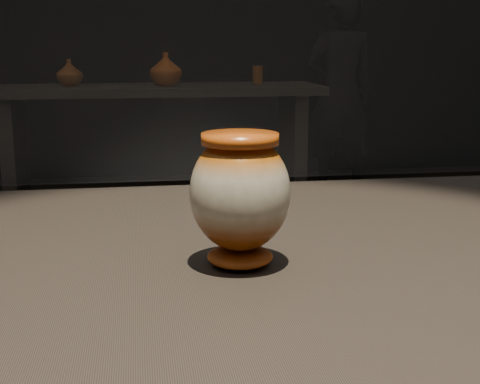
% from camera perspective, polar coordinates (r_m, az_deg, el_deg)
% --- Properties ---
extents(main_vase, '(0.12, 0.12, 0.16)m').
position_cam_1_polar(main_vase, '(0.79, 0.00, -0.21)').
color(main_vase, '#6F2F09').
rests_on(main_vase, display_plinth).
extents(back_shelf, '(2.00, 0.60, 0.90)m').
position_cam_1_polar(back_shelf, '(4.15, -7.09, 5.37)').
color(back_shelf, black).
rests_on(back_shelf, ground).
extents(back_vase_left, '(0.17, 0.17, 0.16)m').
position_cam_1_polar(back_vase_left, '(4.14, -14.36, 9.83)').
color(back_vase_left, '#8F4E14').
rests_on(back_vase_left, back_shelf).
extents(back_vase_mid, '(0.22, 0.22, 0.20)m').
position_cam_1_polar(back_vase_mid, '(4.07, -6.35, 10.37)').
color(back_vase_mid, '#6F2F09').
rests_on(back_vase_mid, back_shelf).
extents(back_vase_right, '(0.06, 0.06, 0.11)m').
position_cam_1_polar(back_vase_right, '(4.22, 1.52, 9.96)').
color(back_vase_right, '#8F4E14').
rests_on(back_vase_right, back_shelf).
extents(visitor, '(0.58, 0.40, 1.54)m').
position_cam_1_polar(visitor, '(5.27, 8.48, 8.38)').
color(visitor, black).
rests_on(visitor, ground).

